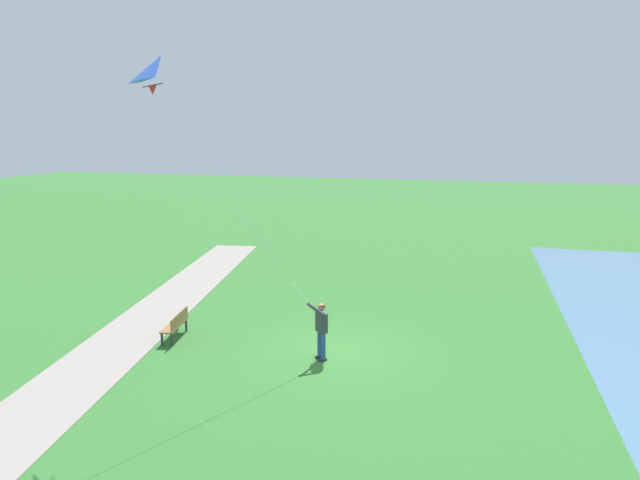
% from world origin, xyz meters
% --- Properties ---
extents(ground_plane, '(120.00, 120.00, 0.00)m').
position_xyz_m(ground_plane, '(0.00, 0.00, 0.00)').
color(ground_plane, '#33702D').
extents(walkway_path, '(7.62, 31.96, 0.02)m').
position_xyz_m(walkway_path, '(6.72, 2.00, 0.01)').
color(walkway_path, gray).
rests_on(walkway_path, ground).
extents(person_kite_flyer, '(0.60, 0.58, 1.83)m').
position_xyz_m(person_kite_flyer, '(0.31, 0.62, 1.05)').
color(person_kite_flyer, '#232328').
rests_on(person_kite_flyer, ground).
extents(flying_kite, '(3.64, 3.24, 6.66)m').
position_xyz_m(flying_kite, '(3.45, 3.40, 7.96)').
color(flying_kite, blue).
extents(park_bench_near_walkway, '(0.68, 1.55, 0.88)m').
position_xyz_m(park_bench_near_walkway, '(5.32, 0.25, 0.51)').
color(park_bench_near_walkway, olive).
rests_on(park_bench_near_walkway, ground).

